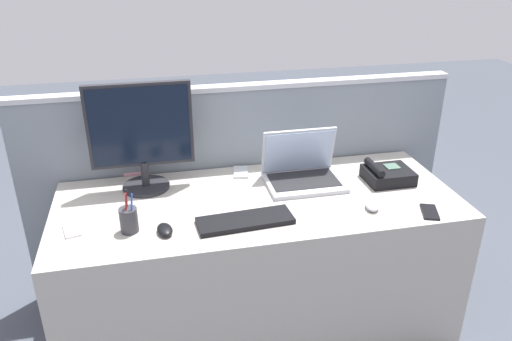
% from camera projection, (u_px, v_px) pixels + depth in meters
% --- Properties ---
extents(ground_plane, '(10.00, 10.00, 0.00)m').
position_uv_depth(ground_plane, '(258.00, 320.00, 2.58)').
color(ground_plane, '#424751').
extents(desk, '(1.81, 0.74, 0.70)m').
position_uv_depth(desk, '(258.00, 263.00, 2.43)').
color(desk, '#ADA89E').
rests_on(desk, ground_plane).
extents(cubicle_divider, '(2.21, 0.08, 1.12)m').
position_uv_depth(cubicle_divider, '(242.00, 187.00, 2.71)').
color(cubicle_divider, gray).
rests_on(cubicle_divider, ground_plane).
extents(desktop_monitor, '(0.47, 0.22, 0.50)m').
position_uv_depth(desktop_monitor, '(141.00, 133.00, 2.28)').
color(desktop_monitor, '#232328').
rests_on(desktop_monitor, desk).
extents(laptop, '(0.36, 0.27, 0.25)m').
position_uv_depth(laptop, '(302.00, 170.00, 2.43)').
color(laptop, '#B2B5BC').
rests_on(laptop, desk).
extents(desk_phone, '(0.22, 0.18, 0.10)m').
position_uv_depth(desk_phone, '(387.00, 175.00, 2.44)').
color(desk_phone, black).
rests_on(desk_phone, desk).
extents(keyboard_main, '(0.41, 0.16, 0.02)m').
position_uv_depth(keyboard_main, '(245.00, 221.00, 2.09)').
color(keyboard_main, black).
rests_on(keyboard_main, desk).
extents(computer_mouse_right_hand, '(0.09, 0.11, 0.03)m').
position_uv_depth(computer_mouse_right_hand, '(372.00, 205.00, 2.20)').
color(computer_mouse_right_hand, '#B2B5BC').
rests_on(computer_mouse_right_hand, desk).
extents(computer_mouse_left_hand, '(0.08, 0.11, 0.03)m').
position_uv_depth(computer_mouse_left_hand, '(165.00, 230.00, 2.02)').
color(computer_mouse_left_hand, black).
rests_on(computer_mouse_left_hand, desk).
extents(pen_cup, '(0.07, 0.07, 0.19)m').
position_uv_depth(pen_cup, '(129.00, 220.00, 2.02)').
color(pen_cup, '#333338').
rests_on(pen_cup, desk).
extents(cell_phone_silver_slab, '(0.09, 0.14, 0.01)m').
position_uv_depth(cell_phone_silver_slab, '(241.00, 172.00, 2.53)').
color(cell_phone_silver_slab, '#B7BAC1').
rests_on(cell_phone_silver_slab, desk).
extents(cell_phone_white_slab, '(0.09, 0.14, 0.01)m').
position_uv_depth(cell_phone_white_slab, '(72.00, 229.00, 2.05)').
color(cell_phone_white_slab, silver).
rests_on(cell_phone_white_slab, desk).
extents(cell_phone_black_slab, '(0.11, 0.14, 0.01)m').
position_uv_depth(cell_phone_black_slab, '(430.00, 212.00, 2.17)').
color(cell_phone_black_slab, black).
rests_on(cell_phone_black_slab, desk).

